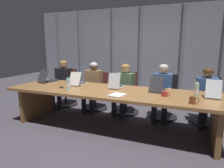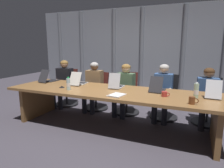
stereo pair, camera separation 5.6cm
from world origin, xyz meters
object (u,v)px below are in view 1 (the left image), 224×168
laptop_left_end (48,79)px  laptop_center (116,85)px  person_right_end (207,93)px  coffee_mug_near (193,100)px  coffee_mug_far (165,94)px  water_bottle_secondary (196,91)px  laptop_right_end (213,93)px  person_left_mid (93,83)px  laptop_left_mid (79,82)px  person_left_end (62,80)px  office_chair_right_end (207,106)px  office_chair_left_mid (96,95)px  office_chair_left_end (66,92)px  person_center (124,86)px  person_right_mid (162,89)px  water_bottle_primary (68,84)px  office_chair_center (126,98)px  office_chair_right_mid (164,102)px  conference_mic_left_side (62,87)px  laptop_right_mid (158,88)px

laptop_left_end → laptop_center: size_ratio=1.15×
laptop_left_end → person_right_end: bearing=-76.6°
laptop_left_end → coffee_mug_near: size_ratio=3.60×
coffee_mug_far → water_bottle_secondary: bearing=6.0°
laptop_right_end → person_left_mid: (-2.55, 0.58, -0.13)m
laptop_left_mid → laptop_right_end: size_ratio=0.94×
laptop_left_end → person_left_end: person_left_end is taller
office_chair_right_end → coffee_mug_near: bearing=-7.9°
office_chair_left_mid → office_chair_left_end: bearing=-81.2°
person_center → person_right_mid: bearing=95.5°
office_chair_right_end → person_left_end: (-3.42, -0.15, 0.33)m
office_chair_right_end → water_bottle_primary: 2.81m
office_chair_left_end → person_center: 1.70m
person_right_mid → coffee_mug_far: size_ratio=8.73×
laptop_right_end → water_bottle_primary: 2.53m
person_left_end → coffee_mug_near: (3.12, -1.18, 0.12)m
coffee_mug_near → office_chair_left_mid: bearing=149.1°
person_left_end → office_chair_center: bearing=93.8°
person_left_mid → person_right_end: size_ratio=1.02×
office_chair_right_mid → water_bottle_primary: water_bottle_primary is taller
laptop_right_end → water_bottle_primary: (-2.48, -0.53, 0.06)m
person_right_mid → conference_mic_left_side: person_right_mid is taller
water_bottle_secondary → conference_mic_left_side: (-2.47, -0.13, -0.10)m
office_chair_left_mid → person_left_mid: (-0.02, -0.15, 0.32)m
laptop_center → person_right_end: (1.67, 0.56, -0.14)m
office_chair_center → coffee_mug_far: 1.51m
person_center → coffee_mug_far: 1.36m
person_right_end → water_bottle_secondary: person_right_end is taller
laptop_left_end → conference_mic_left_side: (0.68, -0.43, -0.04)m
person_right_mid → conference_mic_left_side: (-1.82, -0.98, 0.08)m
office_chair_center → person_right_end: person_right_end is taller
coffee_mug_far → conference_mic_left_side: coffee_mug_far is taller
office_chair_left_end → water_bottle_primary: 1.65m
person_right_mid → person_left_end: bearing=-90.2°
office_chair_right_mid → person_right_end: size_ratio=0.83×
coffee_mug_near → office_chair_left_end: bearing=156.8°
laptop_right_mid → coffee_mug_far: laptop_right_mid is taller
laptop_center → water_bottle_primary: 0.93m
office_chair_center → coffee_mug_far: (1.00, -1.05, 0.43)m
water_bottle_primary → office_chair_left_mid: bearing=92.4°
person_left_mid → water_bottle_secondary: 2.45m
laptop_center → person_right_mid: 1.00m
water_bottle_primary → office_chair_right_end: bearing=27.1°
laptop_right_mid → person_right_mid: bearing=1.3°
laptop_center → water_bottle_secondary: laptop_center is taller
laptop_left_end → person_right_end: person_right_end is taller
office_chair_right_mid → office_chair_center: bearing=-80.6°
person_right_end → office_chair_left_mid: bearing=-97.6°
office_chair_left_end → laptop_center: bearing=60.5°
water_bottle_primary → coffee_mug_near: size_ratio=1.82×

